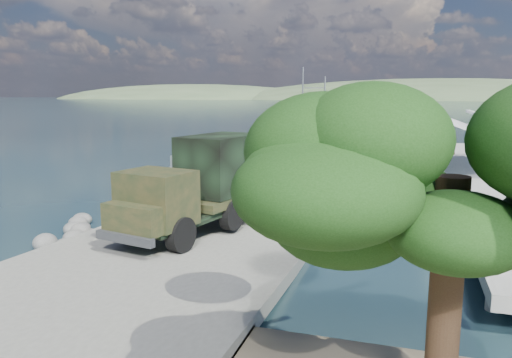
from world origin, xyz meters
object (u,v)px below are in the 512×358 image
object	(u,v)px
sailboat_far	(493,161)
overhang_tree	(423,180)
pier	(475,167)
soldier	(123,210)
military_truck	(202,184)
landing_craft	(291,161)
sailboat_near	(503,170)

from	to	relation	value
sailboat_far	overhang_tree	xyz separation A→B (m)	(-7.24, -41.71, 4.75)
pier	soldier	bearing A→B (deg)	-131.92
military_truck	sailboat_far	bearing A→B (deg)	74.34
sailboat_far	overhang_tree	bearing A→B (deg)	-101.11
pier	sailboat_far	bearing A→B (deg)	77.17
landing_craft	sailboat_near	size ratio (longest dim) A/B	4.66
pier	sailboat_far	size ratio (longest dim) A/B	7.37
sailboat_near	sailboat_far	distance (m)	6.30
military_truck	soldier	xyz separation A→B (m)	(-3.11, -1.51, -1.05)
military_truck	soldier	distance (m)	3.61
landing_craft	sailboat_far	bearing A→B (deg)	28.62
sailboat_far	overhang_tree	world-z (taller)	overhang_tree
military_truck	sailboat_near	size ratio (longest dim) A/B	1.28
soldier	sailboat_far	world-z (taller)	sailboat_far
pier	landing_craft	distance (m)	14.74
soldier	military_truck	bearing A→B (deg)	-2.55
pier	overhang_tree	bearing A→B (deg)	-98.31
pier	landing_craft	xyz separation A→B (m)	(-13.98, 4.62, -0.78)
pier	landing_craft	bearing A→B (deg)	161.70
landing_craft	military_truck	size ratio (longest dim) A/B	3.63
sailboat_far	overhang_tree	distance (m)	42.59
landing_craft	sailboat_far	distance (m)	19.57
landing_craft	soldier	xyz separation A→B (m)	(-2.20, -22.64, 0.69)
landing_craft	soldier	world-z (taller)	landing_craft
overhang_tree	military_truck	bearing A→B (deg)	128.83
soldier	sailboat_near	world-z (taller)	sailboat_near
soldier	overhang_tree	size ratio (longest dim) A/B	0.29
military_truck	sailboat_far	distance (m)	34.64
military_truck	sailboat_far	xyz separation A→B (m)	(16.25, 30.51, -2.24)
landing_craft	sailboat_far	xyz separation A→B (m)	(17.16, 9.38, -0.50)
overhang_tree	landing_craft	bearing A→B (deg)	107.07
overhang_tree	pier	bearing A→B (deg)	81.69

